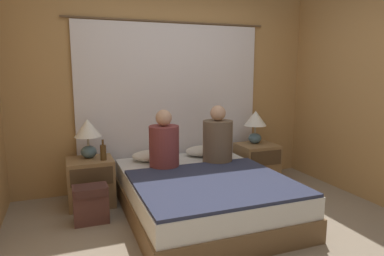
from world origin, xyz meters
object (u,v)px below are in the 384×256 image
lamp_right (255,122)px  beer_bottle_on_left_stand (103,152)px  pillow_left (152,155)px  person_left_in_bed (164,144)px  person_right_in_bed (218,139)px  nightstand_left (91,182)px  backpack_on_floor (91,202)px  bed (202,195)px  pillow_right (204,151)px  lamp_left (88,133)px  nightstand_right (257,163)px

lamp_right → beer_bottle_on_left_stand: bearing=-175.6°
pillow_left → lamp_right: bearing=-1.0°
person_left_in_bed → person_right_in_bed: size_ratio=0.97×
person_right_in_bed → beer_bottle_on_left_stand: 1.30m
nightstand_left → backpack_on_floor: nightstand_left is taller
bed → pillow_right: pillow_right is taller
lamp_left → pillow_right: lamp_left is taller
lamp_right → person_left_in_bed: person_left_in_bed is taller
pillow_right → backpack_on_floor: (-1.45, -0.57, -0.27)m
pillow_right → person_left_in_bed: person_left_in_bed is taller
lamp_right → pillow_right: 0.80m
beer_bottle_on_left_stand → nightstand_left: bearing=148.5°
nightstand_right → beer_bottle_on_left_stand: size_ratio=2.30×
lamp_left → pillow_left: (0.73, 0.03, -0.33)m
pillow_left → person_left_in_bed: (0.05, -0.37, 0.21)m
lamp_right → person_right_in_bed: (-0.71, -0.35, -0.11)m
pillow_left → backpack_on_floor: 0.99m
nightstand_left → person_left_in_bed: size_ratio=0.80×
pillow_left → pillow_right: bearing=0.0°
nightstand_right → pillow_left: pillow_left is taller
pillow_left → pillow_right: size_ratio=1.00×
nightstand_left → lamp_right: 2.20m
nightstand_left → beer_bottle_on_left_stand: (0.14, -0.09, 0.35)m
backpack_on_floor → bed: bearing=-9.9°
bed → nightstand_right: size_ratio=3.72×
person_left_in_bed → person_right_in_bed: 0.65m
person_left_in_bed → pillow_right: bearing=30.5°
person_right_in_bed → pillow_left: bearing=151.9°
lamp_left → person_right_in_bed: bearing=-13.7°
beer_bottle_on_left_stand → pillow_left: bearing=17.0°
lamp_right → pillow_left: lamp_right is taller
nightstand_right → person_left_in_bed: person_left_in_bed is taller
pillow_left → person_right_in_bed: bearing=-28.1°
lamp_right → beer_bottle_on_left_stand: 2.01m
beer_bottle_on_left_stand → backpack_on_floor: (-0.18, -0.39, -0.40)m
bed → backpack_on_floor: (-1.11, 0.19, 0.01)m
lamp_right → beer_bottle_on_left_stand: size_ratio=1.93×
lamp_left → pillow_left: bearing=2.0°
person_right_in_bed → backpack_on_floor: (-1.46, -0.19, -0.49)m
nightstand_left → pillow_left: pillow_left is taller
pillow_right → person_left_in_bed: 0.76m
pillow_left → nightstand_left: bearing=-172.7°
lamp_left → lamp_right: bearing=0.0°
person_right_in_bed → pillow_right: bearing=92.8°
lamp_right → pillow_left: size_ratio=0.91×
pillow_right → nightstand_left: bearing=-176.2°
lamp_left → nightstand_left: bearing=-90.0°
nightstand_right → person_right_in_bed: bearing=-158.7°
nightstand_left → beer_bottle_on_left_stand: 0.39m
nightstand_right → pillow_left: (-1.41, 0.09, 0.22)m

